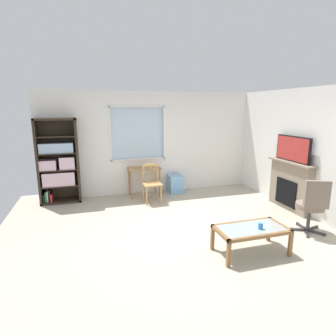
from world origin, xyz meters
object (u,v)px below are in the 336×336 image
Objects in this scene: fireplace at (290,185)px; plastic_drawer_unit at (175,184)px; tv at (293,149)px; desk_under_window at (144,173)px; sippy_cup at (261,226)px; office_chair at (313,204)px; bookshelf at (58,164)px; wooden_chair at (152,183)px; coffee_table at (251,231)px.

plastic_drawer_unit is at bearing 137.64° from fireplace.
desk_under_window is at bearing 147.68° from tv.
desk_under_window is at bearing 108.25° from sippy_cup.
office_chair is 1.33m from sippy_cup.
tv is 1.46m from office_chair.
desk_under_window is 3.77m from office_chair.
wooden_chair is (2.06, -0.62, -0.45)m from bookshelf.
fireplace is at bearing -32.15° from desk_under_window.
desk_under_window is at bearing -176.56° from plastic_drawer_unit.
tv reaches higher than coffee_table.
bookshelf reaches higher than sippy_cup.
bookshelf is at bearing 131.75° from coffee_table.
bookshelf is 1.82× the size of coffee_table.
sippy_cup is (0.25, -3.34, 0.23)m from plastic_drawer_unit.
tv reaches higher than sippy_cup.
tv reaches higher than desk_under_window.
tv is (2.77, -1.28, 0.87)m from wooden_chair.
tv is at bearing -24.81° from wooden_chair.
sippy_cup is at bearing -139.47° from tv.
wooden_chair is at bearing 108.66° from coffee_table.
wooden_chair is 3.07m from fireplace.
fireplace is 13.54× the size of sippy_cup.
desk_under_window is 0.80× the size of office_chair.
tv is at bearing 67.57° from office_chair.
sippy_cup is at bearing -69.86° from wooden_chair.
office_chair is (2.30, -2.42, 0.09)m from wooden_chair.
office_chair is at bearing -62.76° from plastic_drawer_unit.
bookshelf is 1.96× the size of office_chair.
office_chair is (1.54, -2.98, 0.32)m from plastic_drawer_unit.
bookshelf is 2.02m from desk_under_window.
plastic_drawer_unit is 5.14× the size of sippy_cup.
fireplace is 1.13× the size of coffee_table.
bookshelf is at bearing 158.47° from tv.
bookshelf is 4.61m from sippy_cup.
sippy_cup is (1.09, -3.29, -0.14)m from desk_under_window.
tv is at bearing 37.49° from coffee_table.
fireplace is at bearing -24.67° from wooden_chair.
tv is at bearing -21.53° from bookshelf.
tv reaches higher than plastic_drawer_unit.
tv is at bearing 180.00° from fireplace.
fireplace reaches higher than plastic_drawer_unit.
wooden_chair reaches higher than desk_under_window.
fireplace is 1.27× the size of tv.
bookshelf is 5.22m from fireplace.
tv reaches higher than fireplace.
tv is at bearing 40.53° from sippy_cup.
bookshelf reaches higher than plastic_drawer_unit.
coffee_table is 0.17m from sippy_cup.
plastic_drawer_unit is 2.75m from fireplace.
coffee_table is at bearing -48.25° from bookshelf.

